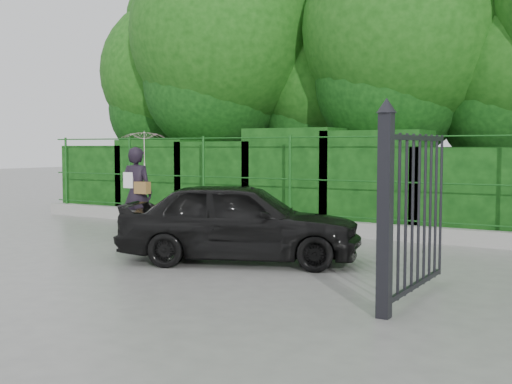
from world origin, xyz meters
The scene contains 8 objects.
ground centered at (0.00, 0.00, 0.00)m, with size 80.00×80.00×0.00m, color gray.
kerb centered at (0.00, 4.50, 0.15)m, with size 14.00×0.25×0.30m, color #9E9E99.
fence centered at (0.22, 4.50, 1.20)m, with size 14.13×0.06×1.80m.
hedge centered at (0.09, 5.50, 1.03)m, with size 14.20×1.20×2.27m.
trees centered at (1.14, 7.74, 4.62)m, with size 17.10×6.15×8.08m.
gate centered at (4.60, -0.72, 1.19)m, with size 0.22×2.33×2.36m.
woman centered at (-1.76, 2.13, 1.37)m, with size 0.96×0.88×2.18m.
car centered at (1.44, 0.87, 0.66)m, with size 1.55×3.85×1.31m, color black.
Camera 1 is at (6.94, -7.73, 1.84)m, focal length 45.00 mm.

